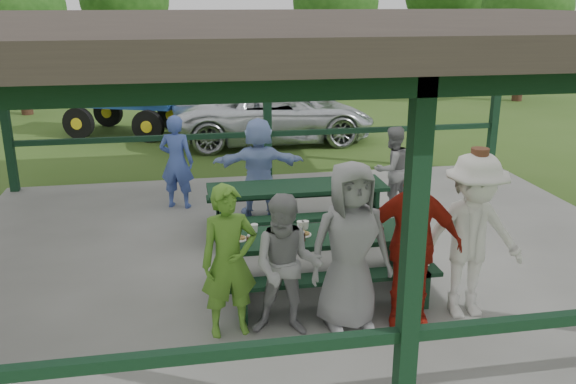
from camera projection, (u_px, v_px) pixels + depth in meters
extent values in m
plane|color=#36591B|center=(307.00, 258.00, 8.72)|extent=(90.00, 90.00, 0.00)
cube|color=slate|center=(307.00, 255.00, 8.71)|extent=(10.00, 8.00, 0.10)
cube|color=black|center=(412.00, 265.00, 4.67)|extent=(0.15, 0.15, 3.00)
cube|color=black|center=(4.00, 111.00, 10.98)|extent=(0.15, 0.15, 3.00)
cube|color=black|center=(267.00, 104.00, 11.80)|extent=(0.15, 0.15, 3.00)
cube|color=black|center=(496.00, 97.00, 12.61)|extent=(0.15, 0.15, 3.00)
cube|color=black|center=(95.00, 365.00, 4.45)|extent=(4.65, 0.10, 0.10)
cube|color=black|center=(143.00, 139.00, 11.57)|extent=(4.65, 0.10, 0.10)
cube|color=black|center=(384.00, 129.00, 12.39)|extent=(4.65, 0.10, 0.10)
cube|color=black|center=(424.00, 82.00, 4.25)|extent=(9.80, 0.15, 0.20)
cube|color=black|center=(266.00, 29.00, 11.37)|extent=(9.80, 0.15, 0.20)
cube|color=#2E2721|center=(310.00, 26.00, 7.74)|extent=(10.60, 8.60, 0.24)
cube|color=black|center=(325.00, 236.00, 7.34)|extent=(2.48, 0.75, 0.06)
cube|color=black|center=(336.00, 278.00, 6.91)|extent=(2.48, 0.28, 0.05)
cube|color=black|center=(315.00, 241.00, 7.95)|extent=(2.48, 0.28, 0.05)
cube|color=black|center=(238.00, 269.00, 7.27)|extent=(0.06, 0.70, 0.75)
cube|color=black|center=(407.00, 256.00, 7.63)|extent=(0.06, 0.70, 0.75)
cube|color=black|center=(238.00, 280.00, 7.31)|extent=(0.06, 1.39, 0.45)
cube|color=black|center=(406.00, 267.00, 7.67)|extent=(0.06, 1.39, 0.45)
cube|color=black|center=(297.00, 187.00, 9.22)|extent=(2.70, 0.75, 0.06)
cube|color=black|center=(304.00, 218.00, 8.79)|extent=(2.70, 0.28, 0.05)
cube|color=black|center=(290.00, 195.00, 9.83)|extent=(2.70, 0.28, 0.05)
cube|color=black|center=(221.00, 213.00, 9.13)|extent=(0.06, 0.70, 0.75)
cube|color=black|center=(370.00, 204.00, 9.53)|extent=(0.06, 0.70, 0.75)
cube|color=black|center=(221.00, 223.00, 9.18)|extent=(0.06, 1.39, 0.45)
cube|color=black|center=(370.00, 213.00, 9.57)|extent=(0.06, 1.39, 0.45)
cylinder|color=white|center=(238.00, 239.00, 7.15)|extent=(0.22, 0.22, 0.01)
torus|color=olive|center=(235.00, 238.00, 7.12)|extent=(0.10, 0.10, 0.03)
torus|color=olive|center=(242.00, 238.00, 7.13)|extent=(0.10, 0.10, 0.03)
torus|color=olive|center=(238.00, 236.00, 7.19)|extent=(0.10, 0.10, 0.03)
cylinder|color=white|center=(302.00, 235.00, 7.28)|extent=(0.22, 0.22, 0.01)
torus|color=olive|center=(299.00, 234.00, 7.25)|extent=(0.10, 0.10, 0.03)
torus|color=olive|center=(306.00, 233.00, 7.26)|extent=(0.10, 0.10, 0.03)
torus|color=olive|center=(301.00, 232.00, 7.32)|extent=(0.10, 0.10, 0.03)
cylinder|color=white|center=(353.00, 231.00, 7.39)|extent=(0.22, 0.22, 0.01)
torus|color=olive|center=(350.00, 230.00, 7.36)|extent=(0.10, 0.10, 0.03)
torus|color=olive|center=(357.00, 230.00, 7.37)|extent=(0.10, 0.10, 0.03)
torus|color=olive|center=(352.00, 228.00, 7.42)|extent=(0.10, 0.10, 0.03)
cylinder|color=white|center=(410.00, 227.00, 7.51)|extent=(0.22, 0.22, 0.01)
torus|color=olive|center=(407.00, 226.00, 7.48)|extent=(0.10, 0.10, 0.03)
torus|color=olive|center=(413.00, 226.00, 7.49)|extent=(0.10, 0.10, 0.03)
torus|color=olive|center=(408.00, 224.00, 7.55)|extent=(0.10, 0.10, 0.03)
cylinder|color=#381E0F|center=(249.00, 241.00, 6.99)|extent=(0.06, 0.06, 0.10)
cylinder|color=#381E0F|center=(292.00, 238.00, 7.07)|extent=(0.06, 0.06, 0.10)
cylinder|color=#381E0F|center=(303.00, 237.00, 7.10)|extent=(0.06, 0.06, 0.10)
cylinder|color=#381E0F|center=(320.00, 236.00, 7.13)|extent=(0.06, 0.06, 0.10)
cylinder|color=#381E0F|center=(381.00, 232.00, 7.26)|extent=(0.06, 0.06, 0.10)
cone|color=white|center=(254.00, 228.00, 7.36)|extent=(0.09, 0.09, 0.10)
cone|color=white|center=(300.00, 225.00, 7.46)|extent=(0.09, 0.09, 0.10)
cone|color=white|center=(305.00, 225.00, 7.47)|extent=(0.09, 0.09, 0.10)
cone|color=white|center=(328.00, 223.00, 7.52)|extent=(0.09, 0.09, 0.10)
cone|color=white|center=(363.00, 221.00, 7.59)|extent=(0.09, 0.09, 0.10)
imported|color=#518728|center=(229.00, 261.00, 6.36)|extent=(0.66, 0.48, 1.66)
imported|color=gray|center=(287.00, 266.00, 6.37)|extent=(0.88, 0.76, 1.56)
imported|color=gray|center=(350.00, 246.00, 6.49)|extent=(0.95, 0.65, 1.87)
imported|color=#A01D11|center=(410.00, 244.00, 6.56)|extent=(1.18, 0.77, 1.87)
imported|color=white|center=(472.00, 237.00, 6.71)|extent=(1.23, 0.71, 1.89)
cylinder|color=#5A311E|center=(479.00, 159.00, 6.44)|extent=(0.32, 0.32, 0.02)
cylinder|color=#5A311E|center=(480.00, 153.00, 6.42)|extent=(0.19, 0.19, 0.11)
imported|color=#98B2EB|center=(259.00, 166.00, 9.99)|extent=(1.55, 0.61, 1.64)
imported|color=#425AAE|center=(177.00, 162.00, 10.32)|extent=(0.68, 0.56, 1.61)
imported|color=gray|center=(392.00, 169.00, 10.19)|extent=(0.85, 0.76, 1.45)
imported|color=silver|center=(274.00, 114.00, 15.55)|extent=(5.20, 2.55, 1.42)
cube|color=#1A4492|center=(126.00, 102.00, 16.42)|extent=(3.40, 2.55, 0.13)
cube|color=#1A4492|center=(111.00, 96.00, 15.63)|extent=(2.85, 1.20, 0.44)
cube|color=#1A4492|center=(137.00, 88.00, 17.05)|extent=(2.85, 1.20, 0.44)
cube|color=#1A4492|center=(73.00, 90.00, 16.63)|extent=(0.63, 1.44, 0.44)
cube|color=#1A4492|center=(178.00, 94.00, 16.05)|extent=(0.63, 1.44, 0.44)
cylinder|color=black|center=(78.00, 123.00, 15.99)|extent=(0.84, 0.49, 0.83)
cylinder|color=yellow|center=(78.00, 123.00, 15.99)|extent=(0.37, 0.34, 0.30)
cylinder|color=black|center=(108.00, 112.00, 17.51)|extent=(0.84, 0.49, 0.83)
cylinder|color=yellow|center=(108.00, 112.00, 17.51)|extent=(0.37, 0.34, 0.30)
cylinder|color=black|center=(148.00, 126.00, 15.61)|extent=(0.84, 0.49, 0.83)
cylinder|color=yellow|center=(148.00, 126.00, 15.61)|extent=(0.37, 0.34, 0.30)
cylinder|color=black|center=(172.00, 115.00, 17.13)|extent=(0.84, 0.49, 0.83)
cylinder|color=yellow|center=(172.00, 115.00, 17.13)|extent=(0.37, 0.34, 0.30)
cube|color=#1A4492|center=(199.00, 109.00, 16.06)|extent=(1.04, 0.49, 0.09)
cone|color=#F2590C|center=(71.00, 86.00, 16.61)|extent=(0.18, 0.41, 0.44)
cylinder|color=black|center=(23.00, 76.00, 19.08)|extent=(0.36, 0.36, 2.40)
sphere|color=#1C4713|center=(14.00, 8.00, 18.45)|extent=(3.07, 3.07, 3.07)
cylinder|color=black|center=(129.00, 58.00, 23.79)|extent=(0.36, 0.36, 2.62)
cylinder|color=black|center=(334.00, 60.00, 23.40)|extent=(0.36, 0.36, 2.50)
sphere|color=#1C4713|center=(336.00, 2.00, 22.74)|extent=(3.21, 3.21, 3.21)
cylinder|color=black|center=(520.00, 67.00, 21.64)|extent=(0.36, 0.36, 2.40)
sphere|color=#1C4713|center=(527.00, 7.00, 21.01)|extent=(3.07, 3.07, 3.07)
cylinder|color=black|center=(443.00, 49.00, 26.44)|extent=(0.36, 0.36, 2.83)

